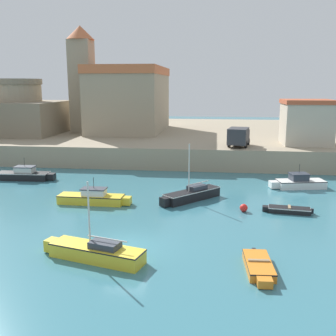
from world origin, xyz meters
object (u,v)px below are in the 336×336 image
at_px(harbor_shed_far_end, 306,122).
at_px(truck_on_quay, 239,136).
at_px(sailboat_yellow_2, 95,251).
at_px(fortress, 18,113).
at_px(dinghy_black_7, 288,210).
at_px(church, 126,97).
at_px(sailboat_black_1, 192,194).
at_px(motorboat_black_8, 25,175).
at_px(mooring_buoy, 244,208).
at_px(motorboat_yellow_4, 93,198).
at_px(dinghy_orange_0, 259,266).
at_px(motorboat_white_5, 299,182).

distance_m(harbor_shed_far_end, truck_on_quay, 8.67).
bearing_deg(sailboat_yellow_2, fortress, 122.45).
xyz_separation_m(sailboat_yellow_2, harbor_shed_far_end, (17.26, 29.06, 4.72)).
distance_m(dinghy_black_7, church, 36.95).
distance_m(sailboat_black_1, fortress, 36.41).
bearing_deg(sailboat_yellow_2, motorboat_black_8, 126.43).
bearing_deg(sailboat_yellow_2, mooring_buoy, 47.53).
distance_m(sailboat_black_1, motorboat_yellow_4, 8.20).
height_order(sailboat_yellow_2, fortress, fortress).
relative_size(dinghy_orange_0, motorboat_white_5, 0.73).
distance_m(motorboat_yellow_4, motorboat_white_5, 19.22).
xyz_separation_m(motorboat_yellow_4, dinghy_black_7, (15.50, -0.50, -0.25)).
relative_size(motorboat_white_5, mooring_buoy, 8.81).
bearing_deg(motorboat_white_5, sailboat_black_1, -151.68).
height_order(sailboat_black_1, motorboat_black_8, sailboat_black_1).
xyz_separation_m(motorboat_black_8, truck_on_quay, (22.09, 8.77, 3.21)).
distance_m(fortress, truck_on_quay, 33.35).
height_order(motorboat_white_5, dinghy_black_7, motorboat_white_5).
bearing_deg(truck_on_quay, sailboat_yellow_2, -109.27).
distance_m(motorboat_white_5, harbor_shed_far_end, 12.77).
height_order(motorboat_yellow_4, motorboat_black_8, motorboat_black_8).
bearing_deg(fortress, motorboat_yellow_4, -52.76).
bearing_deg(motorboat_yellow_4, church, 97.63).
bearing_deg(motorboat_black_8, motorboat_yellow_4, -37.12).
bearing_deg(church, motorboat_white_5, -46.16).
bearing_deg(church, dinghy_black_7, -57.37).
height_order(motorboat_black_8, harbor_shed_far_end, harbor_shed_far_end).
bearing_deg(motorboat_white_5, church, 133.84).
bearing_deg(fortress, church, 16.27).
distance_m(sailboat_yellow_2, motorboat_black_8, 21.74).
relative_size(sailboat_black_1, motorboat_black_8, 0.84).
bearing_deg(sailboat_yellow_2, dinghy_orange_0, -1.64).
bearing_deg(dinghy_orange_0, mooring_buoy, 90.78).
height_order(sailboat_black_1, fortress, fortress).
distance_m(motorboat_black_8, fortress, 21.31).
relative_size(dinghy_orange_0, mooring_buoy, 6.41).
relative_size(sailboat_yellow_2, church, 0.37).
bearing_deg(motorboat_black_8, harbor_shed_far_end, 20.98).
distance_m(sailboat_black_1, motorboat_white_5, 11.17).
bearing_deg(truck_on_quay, motorboat_black_8, -158.35).
bearing_deg(fortress, dinghy_black_7, -36.70).
height_order(mooring_buoy, truck_on_quay, truck_on_quay).
xyz_separation_m(sailboat_black_1, church, (-11.98, 28.02, 7.23)).
xyz_separation_m(sailboat_black_1, mooring_buoy, (4.18, -2.64, -0.19)).
xyz_separation_m(sailboat_yellow_2, dinghy_black_7, (12.13, 9.77, -0.25)).
bearing_deg(truck_on_quay, sailboat_black_1, -108.10).
bearing_deg(harbor_shed_far_end, mooring_buoy, -113.54).
xyz_separation_m(sailboat_yellow_2, church, (-7.38, 40.24, 7.24)).
bearing_deg(motorboat_black_8, sailboat_black_1, -16.74).
xyz_separation_m(dinghy_orange_0, sailboat_black_1, (-4.31, 12.48, 0.23)).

